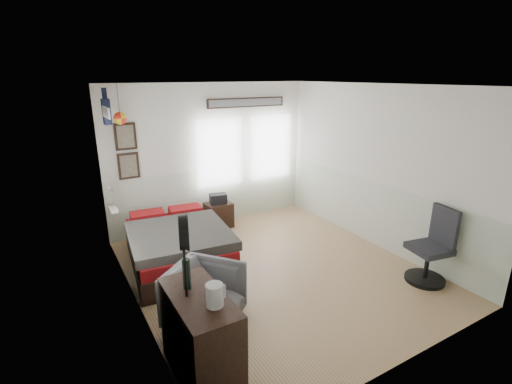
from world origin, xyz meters
TOP-DOWN VIEW (x-y plane):
  - ground_plane at (0.00, 0.00)m, footprint 4.00×4.50m
  - room_shell at (-0.08, 0.19)m, footprint 4.02×4.52m
  - wall_decor at (-1.10, 1.96)m, footprint 3.55×1.32m
  - bed at (-1.18, 0.94)m, footprint 1.59×2.11m
  - dresser at (-1.74, -1.37)m, footprint 0.48×1.00m
  - armchair at (-1.39, -0.63)m, footprint 1.10×1.10m
  - nightstand at (-0.02, 1.97)m, footprint 0.49×0.40m
  - task_chair at (1.75, -1.35)m, footprint 0.57×0.57m
  - kettle at (-1.67, -1.58)m, footprint 0.18×0.16m
  - bottle at (-1.78, -1.19)m, footprint 0.08×0.08m
  - stand_fan at (-1.82, -1.31)m, footprint 0.18×0.32m
  - black_bag at (-0.02, 1.97)m, footprint 0.35×0.27m

SIDE VIEW (x-z plane):
  - ground_plane at x=0.00m, z-range -0.01..0.00m
  - nightstand at x=-0.02m, z-range 0.00..0.48m
  - bed at x=-1.18m, z-range -0.01..0.62m
  - armchair at x=-1.39m, z-range 0.00..0.72m
  - task_chair at x=1.75m, z-range -0.10..1.00m
  - dresser at x=-1.74m, z-range 0.00..0.90m
  - black_bag at x=-0.02m, z-range 0.48..0.66m
  - kettle at x=-1.67m, z-range 0.90..1.11m
  - bottle at x=-1.78m, z-range 0.90..1.20m
  - stand_fan at x=-1.82m, z-range 1.12..1.92m
  - room_shell at x=-0.08m, z-range 0.26..2.97m
  - wall_decor at x=-1.10m, z-range 1.38..2.82m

